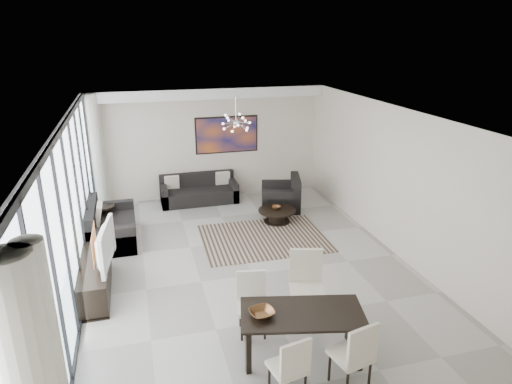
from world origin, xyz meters
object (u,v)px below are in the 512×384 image
object	(u,v)px
tv_console	(94,278)
television	(100,246)
dining_table	(302,318)
sofa_main	(199,193)
coffee_table	(277,215)

from	to	relation	value
tv_console	television	xyz separation A→B (m)	(0.16, -0.06, 0.62)
television	dining_table	size ratio (longest dim) A/B	0.66
sofa_main	tv_console	world-z (taller)	sofa_main
coffee_table	dining_table	size ratio (longest dim) A/B	0.49
television	dining_table	world-z (taller)	television
coffee_table	tv_console	distance (m)	4.47
sofa_main	television	world-z (taller)	television
dining_table	tv_console	bearing A→B (deg)	139.12
tv_console	dining_table	world-z (taller)	dining_table
tv_console	dining_table	bearing A→B (deg)	-40.88
tv_console	television	size ratio (longest dim) A/B	1.50
coffee_table	sofa_main	world-z (taller)	sofa_main
coffee_table	dining_table	xyz separation A→B (m)	(-1.12, -4.54, 0.43)
tv_console	coffee_table	bearing A→B (deg)	27.84
sofa_main	dining_table	xyz separation A→B (m)	(0.43, -6.37, 0.36)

